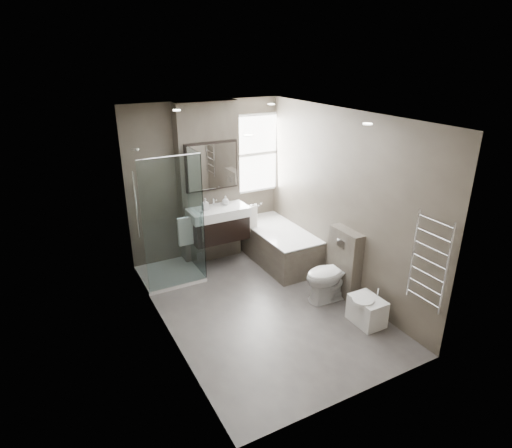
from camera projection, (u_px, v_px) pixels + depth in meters
room at (262, 219)px, 5.44m from camera, size 2.70×3.90×2.70m
vanity_pier at (209, 184)px, 6.89m from camera, size 1.00×0.25×2.60m
vanity at (218, 223)px, 6.82m from camera, size 0.95×0.47×0.66m
mirror_cabinet at (212, 166)px, 6.64m from camera, size 0.86×0.08×0.76m
towel_left at (186, 231)px, 6.56m from camera, size 0.24×0.06×0.44m
towel_right at (250, 219)px, 7.06m from camera, size 0.24×0.06×0.44m
shower_enclosure at (176, 249)px, 6.52m from camera, size 0.90×0.90×2.00m
bathtub at (278, 243)px, 7.12m from camera, size 0.75×1.60×0.57m
window at (255, 154)px, 7.23m from camera, size 0.98×0.06×1.33m
toilet at (332, 274)px, 5.98m from camera, size 0.79×0.47×0.78m
cistern_box at (344, 263)px, 6.07m from camera, size 0.19×0.55×1.00m
bidet at (367, 310)px, 5.51m from camera, size 0.40×0.45×0.47m
towel_radiator at (429, 261)px, 4.75m from camera, size 0.03×0.49×1.10m
soap_bottle_a at (205, 204)px, 6.60m from camera, size 0.08×0.09×0.19m
soap_bottle_b at (225, 200)px, 6.83m from camera, size 0.12×0.12×0.15m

